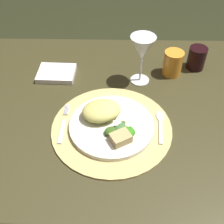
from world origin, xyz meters
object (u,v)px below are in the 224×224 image
object	(u,v)px
fork	(63,125)
wine_glass	(142,50)
dark_tumbler	(197,58)
napkin	(57,73)
dining_table	(126,134)
amber_tumbler	(173,63)
dinner_plate	(112,125)
spoon	(160,121)

from	to	relation	value
fork	wine_glass	xyz separation A→B (m)	(0.24, 0.23, 0.12)
dark_tumbler	napkin	bearing A→B (deg)	-173.29
dining_table	amber_tumbler	world-z (taller)	amber_tumbler
wine_glass	amber_tumbler	world-z (taller)	wine_glass
napkin	amber_tumbler	world-z (taller)	amber_tumbler
dining_table	dark_tumbler	world-z (taller)	dark_tumbler
amber_tumbler	fork	bearing A→B (deg)	-142.70
dinner_plate	dark_tumbler	distance (m)	0.44
napkin	fork	bearing A→B (deg)	-76.43
dark_tumbler	dinner_plate	bearing A→B (deg)	-134.17
napkin	amber_tumbler	bearing A→B (deg)	2.88
fork	spoon	world-z (taller)	spoon
spoon	amber_tumbler	world-z (taller)	amber_tumbler
dinner_plate	napkin	size ratio (longest dim) A/B	1.91
wine_glass	dark_tumbler	bearing A→B (deg)	21.57
dining_table	amber_tumbler	size ratio (longest dim) A/B	14.27
dining_table	amber_tumbler	xyz separation A→B (m)	(0.16, 0.17, 0.20)
spoon	amber_tumbler	distance (m)	0.26
wine_glass	spoon	bearing A→B (deg)	-75.82
dining_table	wine_glass	distance (m)	0.31
fork	wine_glass	distance (m)	0.35
amber_tumbler	wine_glass	bearing A→B (deg)	-159.41
dinner_plate	dark_tumbler	bearing A→B (deg)	45.83
fork	napkin	distance (m)	0.26
wine_glass	amber_tumbler	xyz separation A→B (m)	(0.12, 0.04, -0.08)
dining_table	napkin	distance (m)	0.34
dark_tumbler	spoon	bearing A→B (deg)	-118.70
dining_table	fork	size ratio (longest dim) A/B	8.10
spoon	napkin	world-z (taller)	napkin
napkin	amber_tumbler	xyz separation A→B (m)	(0.42, 0.02, 0.04)
napkin	dark_tumbler	size ratio (longest dim) A/B	1.58
spoon	napkin	size ratio (longest dim) A/B	1.00
napkin	dining_table	bearing A→B (deg)	-30.22
dinner_plate	spoon	bearing A→B (deg)	9.77
fork	amber_tumbler	world-z (taller)	amber_tumbler
spoon	wine_glass	world-z (taller)	wine_glass
dinner_plate	spoon	world-z (taller)	dinner_plate
fork	wine_glass	world-z (taller)	wine_glass
dining_table	wine_glass	world-z (taller)	wine_glass
wine_glass	amber_tumbler	size ratio (longest dim) A/B	1.93
dark_tumbler	wine_glass	bearing A→B (deg)	-158.43
dinner_plate	dining_table	bearing A→B (deg)	65.53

